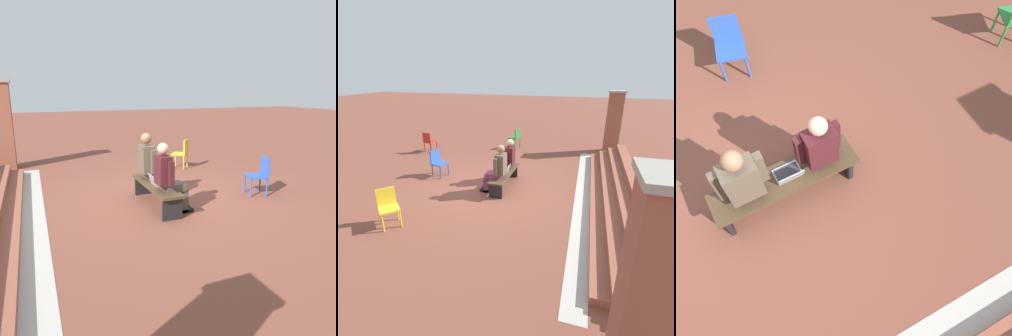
% 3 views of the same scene
% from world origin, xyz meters
% --- Properties ---
extents(ground_plane, '(60.00, 60.00, 0.00)m').
position_xyz_m(ground_plane, '(0.00, 0.00, 0.00)').
color(ground_plane, brown).
extents(concrete_strip, '(8.20, 0.40, 0.01)m').
position_xyz_m(concrete_strip, '(-0.33, 2.57, 0.00)').
color(concrete_strip, '#B7B2A8').
rests_on(concrete_strip, ground).
extents(brick_steps, '(7.40, 1.20, 0.60)m').
position_xyz_m(brick_steps, '(-0.33, 3.52, 0.22)').
color(brick_steps, '#93513D').
rests_on(brick_steps, ground).
extents(brick_pillar_left_of_steps, '(0.64, 0.64, 2.52)m').
position_xyz_m(brick_pillar_left_of_steps, '(-5.07, 3.53, 1.27)').
color(brick_pillar_left_of_steps, '#93513D').
rests_on(brick_pillar_left_of_steps, ground).
extents(brick_pillar_right_of_steps, '(0.64, 0.64, 2.52)m').
position_xyz_m(brick_pillar_right_of_steps, '(4.30, 3.23, 1.27)').
color(brick_pillar_right_of_steps, '#93513D').
rests_on(brick_pillar_right_of_steps, ground).
extents(bench, '(1.80, 0.44, 0.45)m').
position_xyz_m(bench, '(-0.33, 0.30, 0.35)').
color(bench, '#4C3823').
rests_on(bench, ground).
extents(person_student, '(0.54, 0.68, 1.34)m').
position_xyz_m(person_student, '(-0.81, 0.24, 0.71)').
color(person_student, '#4C473D').
rests_on(person_student, ground).
extents(person_adult, '(0.58, 0.73, 1.40)m').
position_xyz_m(person_adult, '(0.11, 0.23, 0.74)').
color(person_adult, '#7F2D5B').
rests_on(person_adult, ground).
extents(laptop, '(0.32, 0.29, 0.21)m').
position_xyz_m(laptop, '(-0.40, 0.32, 0.50)').
color(laptop, '#9EA0A5').
rests_on(laptop, bench).
extents(plastic_chair_foreground, '(0.59, 0.59, 0.84)m').
position_xyz_m(plastic_chair_foreground, '(2.39, -1.54, 0.48)').
color(plastic_chair_foreground, gold).
rests_on(plastic_chair_foreground, ground).
extents(plastic_chair_near_bench_right, '(0.48, 0.48, 0.84)m').
position_xyz_m(plastic_chair_near_bench_right, '(-2.79, -3.82, 0.48)').
color(plastic_chair_near_bench_right, red).
rests_on(plastic_chair_near_bench_right, ground).
extents(plastic_chair_far_right, '(0.55, 0.55, 0.84)m').
position_xyz_m(plastic_chair_far_right, '(-4.52, -0.48, 0.48)').
color(plastic_chair_far_right, '#2D893D').
rests_on(plastic_chair_far_right, ground).
extents(plastic_chair_mid_courtyard, '(0.51, 0.51, 0.84)m').
position_xyz_m(plastic_chair_mid_courtyard, '(-0.53, -2.03, 0.48)').
color(plastic_chair_mid_courtyard, '#2D56B7').
rests_on(plastic_chair_mid_courtyard, ground).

